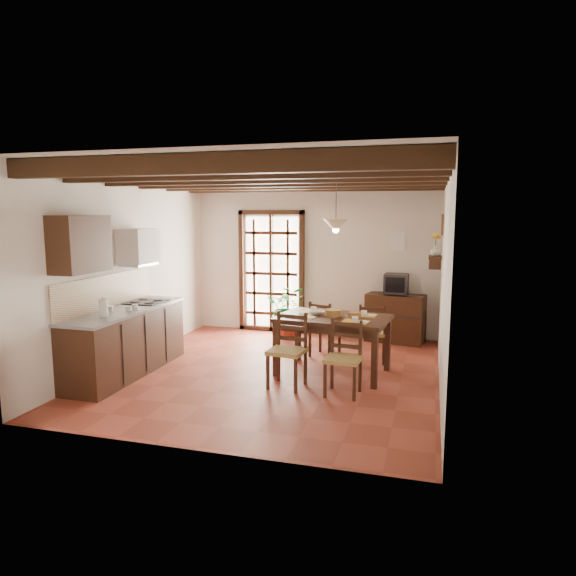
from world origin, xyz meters
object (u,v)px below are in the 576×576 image
(potted_plant, at_px, (287,307))
(pendant_lamp, at_px, (336,224))
(chair_near_left, at_px, (287,364))
(chair_near_right, at_px, (343,372))
(crt_tv, at_px, (396,284))
(dining_table, at_px, (333,324))
(chair_far_left, at_px, (324,339))
(sideboard, at_px, (395,318))
(chair_far_right, at_px, (372,343))
(kitchen_counter, at_px, (126,340))

(potted_plant, bearing_deg, pendant_lamp, -55.28)
(chair_near_left, distance_m, pendant_lamp, 2.01)
(potted_plant, bearing_deg, chair_near_right, -60.68)
(chair_near_left, bearing_deg, crt_tv, 73.18)
(dining_table, relative_size, chair_far_left, 1.82)
(chair_far_left, xyz_separation_m, sideboard, (1.00, 1.23, 0.14))
(dining_table, bearing_deg, pendant_lamp, 96.56)
(sideboard, bearing_deg, potted_plant, -162.86)
(dining_table, distance_m, chair_near_left, 0.94)
(chair_near_left, xyz_separation_m, potted_plant, (-0.72, 2.52, 0.27))
(chair_near_left, distance_m, chair_near_right, 0.75)
(chair_far_left, relative_size, crt_tv, 2.13)
(sideboard, height_order, crt_tv, crt_tv)
(dining_table, height_order, potted_plant, potted_plant)
(chair_near_right, distance_m, crt_tv, 2.96)
(chair_near_left, relative_size, chair_near_right, 1.05)
(chair_near_left, height_order, chair_near_right, chair_near_left)
(chair_far_left, relative_size, pendant_lamp, 1.04)
(dining_table, xyz_separation_m, chair_near_right, (0.28, -0.80, -0.42))
(sideboard, bearing_deg, chair_far_left, -118.71)
(potted_plant, bearing_deg, sideboard, 6.91)
(chair_near_right, xyz_separation_m, chair_far_right, (0.18, 1.52, -0.01))
(kitchen_counter, distance_m, crt_tv, 4.51)
(dining_table, xyz_separation_m, chair_near_left, (-0.46, -0.72, -0.41))
(kitchen_counter, height_order, sideboard, kitchen_counter)
(kitchen_counter, height_order, dining_table, kitchen_counter)
(chair_far_right, bearing_deg, pendant_lamp, 47.31)
(chair_near_left, bearing_deg, chair_far_right, 63.54)
(chair_near_right, xyz_separation_m, potted_plant, (-1.47, 2.61, 0.28))
(dining_table, relative_size, chair_far_right, 1.78)
(chair_far_left, distance_m, chair_far_right, 0.75)
(kitchen_counter, xyz_separation_m, potted_plant, (1.58, 2.60, 0.10))
(dining_table, xyz_separation_m, chair_far_left, (-0.29, 0.80, -0.43))
(kitchen_counter, height_order, potted_plant, potted_plant)
(chair_near_left, relative_size, potted_plant, 0.48)
(kitchen_counter, relative_size, chair_near_right, 2.46)
(kitchen_counter, xyz_separation_m, crt_tv, (3.47, 2.82, 0.55))
(chair_far_right, height_order, potted_plant, potted_plant)
(kitchen_counter, distance_m, chair_near_left, 2.31)
(chair_far_right, relative_size, sideboard, 0.91)
(sideboard, height_order, pendant_lamp, pendant_lamp)
(crt_tv, bearing_deg, sideboard, 92.63)
(crt_tv, height_order, potted_plant, potted_plant)
(chair_near_right, relative_size, chair_far_right, 1.02)
(chair_near_right, distance_m, sideboard, 2.87)
(chair_near_right, distance_m, chair_far_left, 1.70)
(chair_near_left, bearing_deg, sideboard, 73.23)
(potted_plant, xyz_separation_m, pendant_lamp, (1.18, -1.71, 1.51))
(chair_far_right, xyz_separation_m, pendant_lamp, (-0.46, -0.62, 1.80))
(dining_table, relative_size, crt_tv, 3.87)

